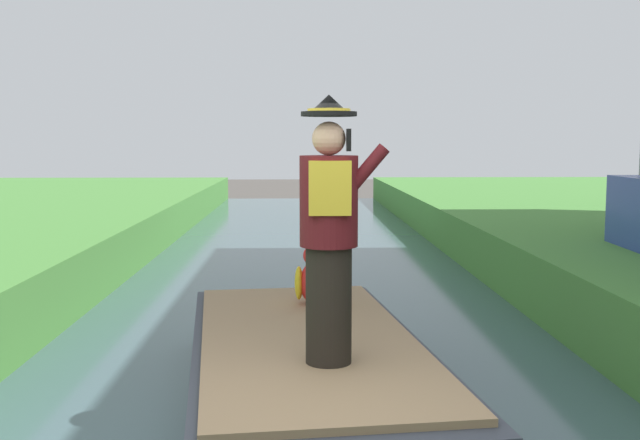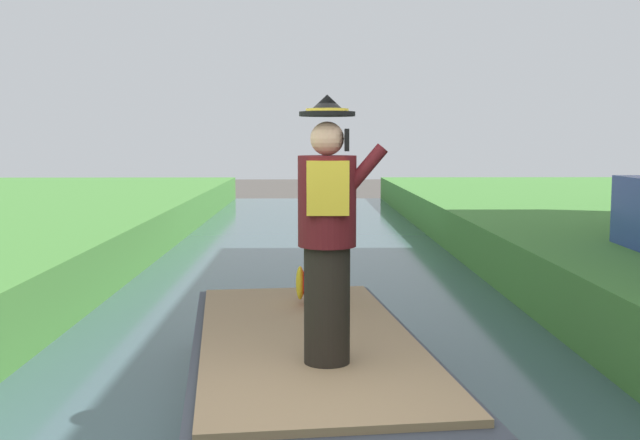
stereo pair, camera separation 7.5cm
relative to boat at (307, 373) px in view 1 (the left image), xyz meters
The scene contains 3 objects.
boat is the anchor object (origin of this frame).
person_pirate 1.45m from the boat, 78.74° to the right, with size 0.61×0.42×1.85m.
parrot_plush 1.28m from the boat, 86.26° to the left, with size 0.36×0.35×0.57m.
Camera 1 is at (-0.06, -3.98, 2.25)m, focal length 41.76 mm.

